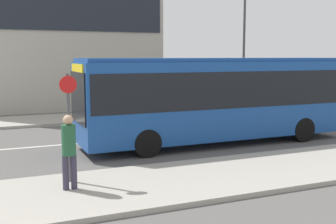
{
  "coord_description": "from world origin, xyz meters",
  "views": [
    {
      "loc": [
        -5.65,
        -16.14,
        3.38
      ],
      "look_at": [
        0.58,
        -1.71,
        1.28
      ],
      "focal_mm": 45.0,
      "sensor_mm": 36.0,
      "label": 1
    }
  ],
  "objects_px": {
    "city_bus": "(216,95)",
    "pedestrian_near_stop": "(69,147)",
    "parked_car_0": "(301,104)",
    "street_lamp": "(244,33)",
    "bus_stop_sign": "(69,120)"
  },
  "relations": [
    {
      "from": "parked_car_0",
      "to": "street_lamp",
      "type": "distance_m",
      "value": 5.35
    },
    {
      "from": "pedestrian_near_stop",
      "to": "street_lamp",
      "type": "xyz_separation_m",
      "value": [
        12.46,
        11.37,
        3.57
      ]
    },
    {
      "from": "parked_car_0",
      "to": "pedestrian_near_stop",
      "type": "xyz_separation_m",
      "value": [
        -15.09,
        -9.25,
        0.59
      ]
    },
    {
      "from": "parked_car_0",
      "to": "pedestrian_near_stop",
      "type": "distance_m",
      "value": 17.71
    },
    {
      "from": "city_bus",
      "to": "street_lamp",
      "type": "height_order",
      "value": "street_lamp"
    },
    {
      "from": "city_bus",
      "to": "street_lamp",
      "type": "distance_m",
      "value": 9.98
    },
    {
      "from": "city_bus",
      "to": "bus_stop_sign",
      "type": "height_order",
      "value": "city_bus"
    },
    {
      "from": "pedestrian_near_stop",
      "to": "bus_stop_sign",
      "type": "relative_size",
      "value": 0.66
    },
    {
      "from": "parked_car_0",
      "to": "city_bus",
      "type": "bearing_deg",
      "value": -148.88
    },
    {
      "from": "city_bus",
      "to": "pedestrian_near_stop",
      "type": "xyz_separation_m",
      "value": [
        -6.38,
        -4.0,
        -0.71
      ]
    },
    {
      "from": "parked_car_0",
      "to": "street_lamp",
      "type": "relative_size",
      "value": 0.51
    },
    {
      "from": "pedestrian_near_stop",
      "to": "street_lamp",
      "type": "distance_m",
      "value": 17.25
    },
    {
      "from": "city_bus",
      "to": "pedestrian_near_stop",
      "type": "bearing_deg",
      "value": -149.45
    },
    {
      "from": "pedestrian_near_stop",
      "to": "bus_stop_sign",
      "type": "xyz_separation_m",
      "value": [
        0.13,
        0.64,
        0.57
      ]
    },
    {
      "from": "pedestrian_near_stop",
      "to": "street_lamp",
      "type": "height_order",
      "value": "street_lamp"
    }
  ]
}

